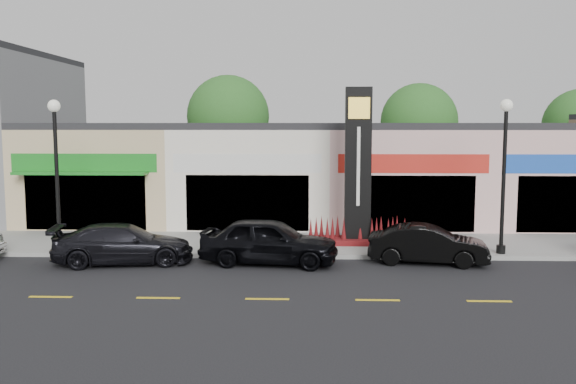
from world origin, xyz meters
The scene contains 15 objects.
ground centered at (0.00, 0.00, 0.00)m, with size 120.00×120.00×0.00m, color black.
sidewalk centered at (0.00, 4.35, 0.07)m, with size 52.00×4.30×0.15m, color gray.
curb centered at (0.00, 2.10, 0.07)m, with size 52.00×0.20×0.15m, color gray.
shop_beige centered at (-8.50, 11.46, 2.40)m, with size 7.00×10.85×4.80m.
shop_cream centered at (-1.50, 11.47, 2.40)m, with size 7.00×10.01×4.80m.
shop_pink_w centered at (5.50, 11.47, 2.40)m, with size 7.00×10.01×4.80m.
shop_pink_e centered at (12.50, 11.47, 2.40)m, with size 7.00×10.01×4.80m.
tree_rear_west centered at (-4.00, 19.50, 5.22)m, with size 5.20×5.20×7.83m.
tree_rear_mid centered at (8.00, 19.50, 4.88)m, with size 4.80×4.80×7.29m.
lamp_west_near centered at (-8.00, 2.50, 3.48)m, with size 0.44×0.44×5.47m.
lamp_east_near centered at (8.00, 2.50, 3.48)m, with size 0.44×0.44×5.47m.
pylon_sign centered at (3.00, 4.20, 2.27)m, with size 4.20×1.30×6.00m.
car_dark_sedan centered at (-5.21, 1.12, 0.68)m, with size 4.71×1.91×1.37m, color black.
car_black_sedan centered at (-0.22, 1.21, 0.80)m, with size 4.68×1.88×1.60m, color black.
car_black_conv centered at (5.20, 1.47, 0.66)m, with size 4.01×1.40×1.32m, color black.
Camera 1 is at (1.13, -19.15, 4.76)m, focal length 38.00 mm.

